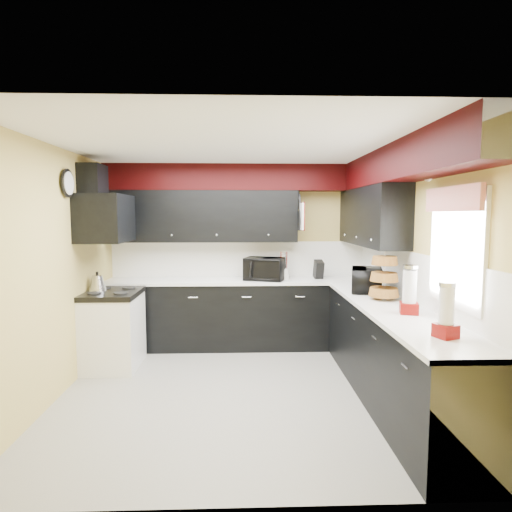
{
  "coord_description": "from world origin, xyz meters",
  "views": [
    {
      "loc": [
        0.04,
        -4.3,
        1.82
      ],
      "look_at": [
        0.21,
        0.7,
        1.34
      ],
      "focal_mm": 30.0,
      "sensor_mm": 36.0,
      "label": 1
    }
  ],
  "objects_px": {
    "utensil_crock": "(284,274)",
    "toaster_oven": "(265,269)",
    "kettle": "(97,283)",
    "knife_block": "(319,270)",
    "microwave": "(367,280)"
  },
  "relations": [
    {
      "from": "utensil_crock",
      "to": "knife_block",
      "type": "xyz_separation_m",
      "value": [
        0.48,
        0.03,
        0.05
      ]
    },
    {
      "from": "utensil_crock",
      "to": "toaster_oven",
      "type": "bearing_deg",
      "value": -168.28
    },
    {
      "from": "utensil_crock",
      "to": "knife_block",
      "type": "bearing_deg",
      "value": 3.22
    },
    {
      "from": "utensil_crock",
      "to": "kettle",
      "type": "xyz_separation_m",
      "value": [
        -2.3,
        -0.71,
        -0.0
      ]
    },
    {
      "from": "toaster_oven",
      "to": "utensil_crock",
      "type": "distance_m",
      "value": 0.28
    },
    {
      "from": "knife_block",
      "to": "kettle",
      "type": "relative_size",
      "value": 1.22
    },
    {
      "from": "toaster_oven",
      "to": "microwave",
      "type": "height_order",
      "value": "toaster_oven"
    },
    {
      "from": "kettle",
      "to": "toaster_oven",
      "type": "bearing_deg",
      "value": 17.89
    },
    {
      "from": "toaster_oven",
      "to": "kettle",
      "type": "relative_size",
      "value": 2.54
    },
    {
      "from": "toaster_oven",
      "to": "kettle",
      "type": "xyz_separation_m",
      "value": [
        -2.03,
        -0.65,
        -0.08
      ]
    },
    {
      "from": "knife_block",
      "to": "utensil_crock",
      "type": "bearing_deg",
      "value": 178.8
    },
    {
      "from": "kettle",
      "to": "utensil_crock",
      "type": "bearing_deg",
      "value": 17.19
    },
    {
      "from": "microwave",
      "to": "utensil_crock",
      "type": "relative_size",
      "value": 3.29
    },
    {
      "from": "microwave",
      "to": "knife_block",
      "type": "xyz_separation_m",
      "value": [
        -0.37,
        1.01,
        -0.01
      ]
    },
    {
      "from": "toaster_oven",
      "to": "kettle",
      "type": "height_order",
      "value": "toaster_oven"
    }
  ]
}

